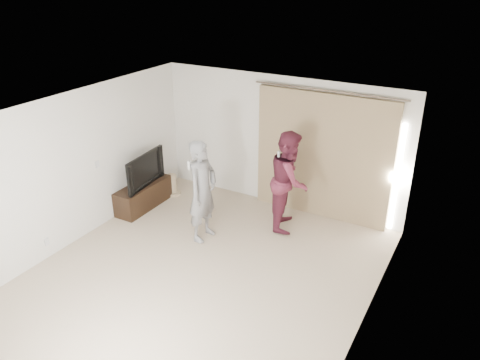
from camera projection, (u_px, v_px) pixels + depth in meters
name	position (u px, v px, depth m)	size (l,w,h in m)	color
floor	(204.00, 272.00, 7.41)	(5.50, 5.50, 0.00)	#C8B296
wall_back	(280.00, 143.00, 9.05)	(5.00, 0.04, 2.60)	silver
wall_left	(79.00, 167.00, 7.97)	(0.04, 5.50, 2.60)	silver
ceiling	(198.00, 114.00, 6.32)	(5.00, 5.50, 0.01)	white
curtain	(323.00, 157.00, 8.63)	(2.80, 0.11, 2.46)	#9A815E
tv_console	(143.00, 196.00, 9.32)	(0.44, 1.28, 0.49)	black
tv	(141.00, 169.00, 9.07)	(1.14, 0.15, 0.66)	black
scratching_post	(172.00, 186.00, 9.85)	(0.33, 0.33, 0.45)	tan
person_man	(203.00, 191.00, 8.00)	(0.44, 0.67, 1.82)	slate
person_woman	(289.00, 180.00, 8.37)	(0.93, 1.06, 1.84)	maroon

